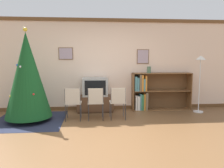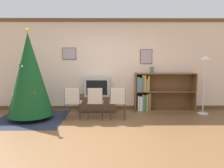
{
  "view_description": "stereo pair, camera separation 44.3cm",
  "coord_description": "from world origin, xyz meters",
  "px_view_note": "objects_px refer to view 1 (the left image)",
  "views": [
    {
      "loc": [
        -0.3,
        -4.22,
        1.57
      ],
      "look_at": [
        0.2,
        1.26,
        0.9
      ],
      "focal_mm": 35.0,
      "sensor_mm": 36.0,
      "label": 1
    },
    {
      "loc": [
        0.15,
        -4.24,
        1.57
      ],
      "look_at": [
        0.2,
        1.26,
        0.9
      ],
      "focal_mm": 35.0,
      "sensor_mm": 36.0,
      "label": 2
    }
  ],
  "objects_px": {
    "television": "(95,87)",
    "folding_chair_right": "(118,101)",
    "christmas_tree": "(27,75)",
    "folding_chair_left": "(73,102)",
    "vase": "(149,70)",
    "standing_lamp": "(200,69)",
    "folding_chair_center": "(96,102)",
    "tv_console": "(95,104)",
    "bookshelf": "(151,92)"
  },
  "relations": [
    {
      "from": "vase",
      "to": "standing_lamp",
      "type": "xyz_separation_m",
      "value": [
        1.38,
        -0.36,
        0.04
      ]
    },
    {
      "from": "folding_chair_left",
      "to": "folding_chair_right",
      "type": "relative_size",
      "value": 1.0
    },
    {
      "from": "folding_chair_center",
      "to": "bookshelf",
      "type": "distance_m",
      "value": 1.92
    },
    {
      "from": "folding_chair_left",
      "to": "folding_chair_center",
      "type": "height_order",
      "value": "same"
    },
    {
      "from": "christmas_tree",
      "to": "standing_lamp",
      "type": "bearing_deg",
      "value": 5.82
    },
    {
      "from": "television",
      "to": "folding_chair_center",
      "type": "distance_m",
      "value": 0.91
    },
    {
      "from": "christmas_tree",
      "to": "folding_chair_center",
      "type": "relative_size",
      "value": 2.77
    },
    {
      "from": "folding_chair_center",
      "to": "christmas_tree",
      "type": "bearing_deg",
      "value": 177.56
    },
    {
      "from": "vase",
      "to": "bookshelf",
      "type": "bearing_deg",
      "value": 27.34
    },
    {
      "from": "bookshelf",
      "to": "standing_lamp",
      "type": "distance_m",
      "value": 1.53
    },
    {
      "from": "christmas_tree",
      "to": "tv_console",
      "type": "bearing_deg",
      "value": 26.07
    },
    {
      "from": "christmas_tree",
      "to": "folding_chair_left",
      "type": "xyz_separation_m",
      "value": [
        1.09,
        -0.07,
        -0.66
      ]
    },
    {
      "from": "vase",
      "to": "folding_chair_center",
      "type": "bearing_deg",
      "value": -150.3
    },
    {
      "from": "television",
      "to": "bookshelf",
      "type": "bearing_deg",
      "value": 2.51
    },
    {
      "from": "folding_chair_right",
      "to": "television",
      "type": "bearing_deg",
      "value": 122.66
    },
    {
      "from": "christmas_tree",
      "to": "folding_chair_left",
      "type": "relative_size",
      "value": 2.77
    },
    {
      "from": "folding_chair_left",
      "to": "christmas_tree",
      "type": "bearing_deg",
      "value": 176.31
    },
    {
      "from": "christmas_tree",
      "to": "tv_console",
      "type": "xyz_separation_m",
      "value": [
        1.65,
        0.81,
        -0.9
      ]
    },
    {
      "from": "tv_console",
      "to": "standing_lamp",
      "type": "relative_size",
      "value": 0.64
    },
    {
      "from": "television",
      "to": "folding_chair_left",
      "type": "distance_m",
      "value": 1.07
    },
    {
      "from": "folding_chair_left",
      "to": "bookshelf",
      "type": "distance_m",
      "value": 2.42
    },
    {
      "from": "television",
      "to": "folding_chair_center",
      "type": "xyz_separation_m",
      "value": [
        -0.0,
        -0.87,
        -0.25
      ]
    },
    {
      "from": "tv_console",
      "to": "folding_chair_left",
      "type": "relative_size",
      "value": 1.27
    },
    {
      "from": "folding_chair_left",
      "to": "vase",
      "type": "height_order",
      "value": "vase"
    },
    {
      "from": "folding_chair_center",
      "to": "vase",
      "type": "relative_size",
      "value": 4.2
    },
    {
      "from": "folding_chair_right",
      "to": "vase",
      "type": "relative_size",
      "value": 4.2
    },
    {
      "from": "television",
      "to": "folding_chair_right",
      "type": "height_order",
      "value": "television"
    },
    {
      "from": "vase",
      "to": "tv_console",
      "type": "bearing_deg",
      "value": -179.1
    },
    {
      "from": "tv_console",
      "to": "standing_lamp",
      "type": "distance_m",
      "value": 3.15
    },
    {
      "from": "standing_lamp",
      "to": "television",
      "type": "bearing_deg",
      "value": 173.57
    },
    {
      "from": "folding_chair_left",
      "to": "television",
      "type": "bearing_deg",
      "value": 57.34
    },
    {
      "from": "folding_chair_center",
      "to": "standing_lamp",
      "type": "bearing_deg",
      "value": 10.33
    },
    {
      "from": "tv_console",
      "to": "bookshelf",
      "type": "xyz_separation_m",
      "value": [
        1.67,
        0.07,
        0.31
      ]
    },
    {
      "from": "folding_chair_right",
      "to": "standing_lamp",
      "type": "xyz_separation_m",
      "value": [
        2.4,
        0.54,
        0.77
      ]
    },
    {
      "from": "tv_console",
      "to": "folding_chair_center",
      "type": "bearing_deg",
      "value": -90.0
    },
    {
      "from": "folding_chair_center",
      "to": "vase",
      "type": "xyz_separation_m",
      "value": [
        1.58,
        0.9,
        0.74
      ]
    },
    {
      "from": "standing_lamp",
      "to": "bookshelf",
      "type": "bearing_deg",
      "value": 162.53
    },
    {
      "from": "folding_chair_center",
      "to": "folding_chair_right",
      "type": "height_order",
      "value": "same"
    },
    {
      "from": "folding_chair_left",
      "to": "standing_lamp",
      "type": "distance_m",
      "value": 3.65
    },
    {
      "from": "television",
      "to": "folding_chair_left",
      "type": "bearing_deg",
      "value": -122.66
    },
    {
      "from": "christmas_tree",
      "to": "bookshelf",
      "type": "height_order",
      "value": "christmas_tree"
    },
    {
      "from": "standing_lamp",
      "to": "vase",
      "type": "bearing_deg",
      "value": 165.36
    },
    {
      "from": "folding_chair_right",
      "to": "vase",
      "type": "xyz_separation_m",
      "value": [
        1.02,
        0.9,
        0.74
      ]
    },
    {
      "from": "bookshelf",
      "to": "folding_chair_left",
      "type": "bearing_deg",
      "value": -156.98
    },
    {
      "from": "bookshelf",
      "to": "standing_lamp",
      "type": "height_order",
      "value": "standing_lamp"
    },
    {
      "from": "folding_chair_right",
      "to": "bookshelf",
      "type": "bearing_deg",
      "value": 40.51
    },
    {
      "from": "tv_console",
      "to": "folding_chair_right",
      "type": "height_order",
      "value": "folding_chair_right"
    },
    {
      "from": "folding_chair_left",
      "to": "standing_lamp",
      "type": "bearing_deg",
      "value": 8.71
    },
    {
      "from": "folding_chair_left",
      "to": "bookshelf",
      "type": "relative_size",
      "value": 0.47
    },
    {
      "from": "tv_console",
      "to": "bookshelf",
      "type": "relative_size",
      "value": 0.59
    }
  ]
}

